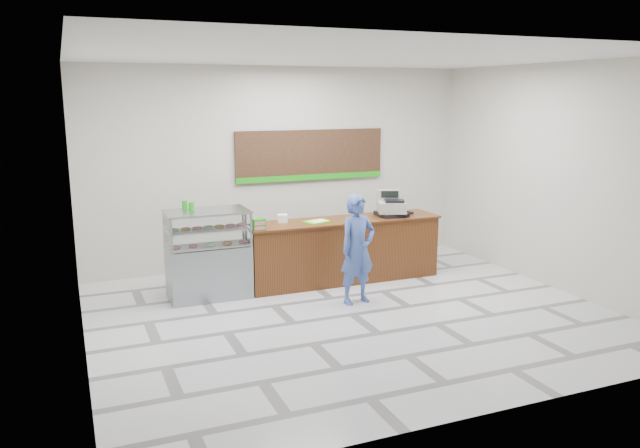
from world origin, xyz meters
name	(u,v)px	position (x,y,z in m)	size (l,w,h in m)	color
floor	(353,315)	(0.00, 0.00, 0.00)	(7.00, 7.00, 0.00)	silver
back_wall	(281,167)	(0.00, 3.00, 1.75)	(7.00, 7.00, 0.00)	beige
ceiling	(355,56)	(0.00, 0.00, 3.50)	(7.00, 7.00, 0.00)	silver
sales_counter	(343,250)	(0.55, 1.55, 0.52)	(3.26, 0.76, 1.03)	#5F2F12
display_case	(208,253)	(-1.67, 1.55, 0.68)	(1.22, 0.72, 1.33)	gray
menu_board	(311,156)	(0.55, 2.96, 1.93)	(2.80, 0.06, 0.90)	black
cash_register	(391,206)	(1.41, 1.51, 1.19)	(0.58, 0.60, 0.42)	black
card_terminal	(410,213)	(1.81, 1.56, 1.05)	(0.07, 0.15, 0.04)	black
serving_tray	(317,222)	(0.07, 1.49, 1.04)	(0.44, 0.37, 0.02)	#61DE1B
napkin_box	(283,218)	(-0.43, 1.69, 1.09)	(0.15, 0.15, 0.13)	white
straw_cup	(254,223)	(-0.95, 1.54, 1.10)	(0.09, 0.09, 0.13)	silver
promo_box	(259,224)	(-0.95, 1.28, 1.12)	(0.20, 0.13, 0.17)	#199B13
donut_decal	(393,217)	(1.38, 1.37, 1.03)	(0.16, 0.16, 0.00)	#D45C77
green_cup_left	(185,205)	(-1.94, 1.80, 1.40)	(0.08, 0.08, 0.13)	#199B13
green_cup_right	(192,206)	(-1.87, 1.65, 1.39)	(0.08, 0.08, 0.13)	#199B13
customer	(357,249)	(0.29, 0.46, 0.81)	(0.59, 0.39, 1.61)	#3E58A4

